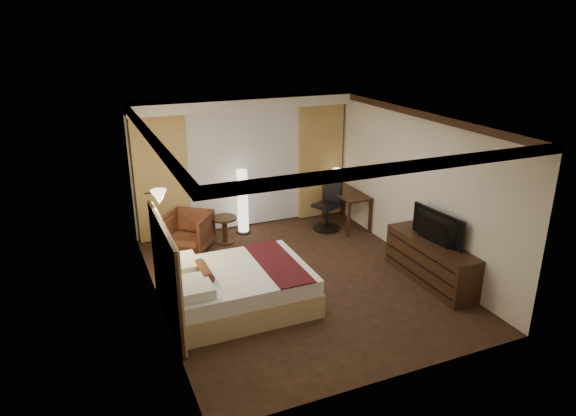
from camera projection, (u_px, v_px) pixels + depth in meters
name	position (u px, v px, depth m)	size (l,w,h in m)	color
floor	(297.00, 280.00, 8.60)	(4.50, 5.50, 0.01)	black
ceiling	(298.00, 119.00, 7.68)	(4.50, 5.50, 0.01)	white
back_wall	(243.00, 163.00, 10.52)	(4.50, 0.02, 2.70)	silver
left_wall	(154.00, 225.00, 7.31)	(0.02, 5.50, 2.70)	silver
right_wall	(415.00, 187.00, 8.97)	(0.02, 5.50, 2.70)	silver
crown_molding	(298.00, 123.00, 7.70)	(4.50, 5.50, 0.12)	black
soffit	(245.00, 103.00, 9.88)	(4.50, 0.50, 0.20)	white
curtain_sheer	(244.00, 169.00, 10.48)	(2.48, 0.04, 2.45)	silver
curtain_left_drape	(161.00, 179.00, 9.81)	(1.00, 0.14, 2.45)	tan
curtain_right_drape	(320.00, 161.00, 11.06)	(1.00, 0.14, 2.45)	tan
wall_sconce	(159.00, 197.00, 7.63)	(0.24, 0.24, 0.24)	white
bed	(239.00, 288.00, 7.72)	(2.09, 1.63, 0.61)	white
headboard	(166.00, 274.00, 7.18)	(0.12, 1.93, 1.50)	tan
armchair	(188.00, 230.00, 9.61)	(0.79, 0.74, 0.81)	#4B2016
side_table	(225.00, 230.00, 9.97)	(0.48, 0.48, 0.53)	black
floor_lamp	(243.00, 202.00, 10.32)	(0.28, 0.28, 1.34)	white
desk	(346.00, 209.00, 10.80)	(0.55, 1.21, 0.75)	black
desk_lamp	(337.00, 178.00, 11.00)	(0.18, 0.18, 0.34)	#FFD899
office_chair	(327.00, 204.00, 10.51)	(0.55, 0.55, 1.13)	black
dresser	(430.00, 262.00, 8.44)	(0.50, 1.85, 0.72)	black
television	(433.00, 224.00, 8.20)	(1.09, 0.63, 0.14)	black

